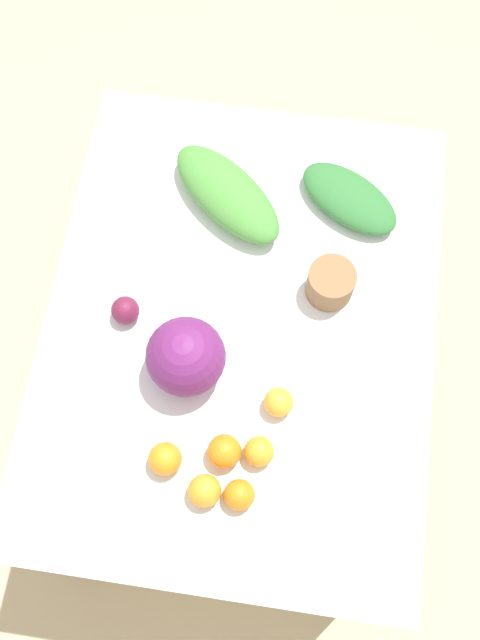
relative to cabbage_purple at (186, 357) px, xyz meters
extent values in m
plane|color=#C6B289|center=(0.13, -0.10, -0.82)|extent=(8.00, 8.00, 0.00)
cube|color=silver|center=(0.13, -0.10, -0.11)|extent=(1.25, 0.94, 0.03)
cylinder|color=olive|center=(-0.43, -0.52, -0.47)|extent=(0.06, 0.06, 0.70)
cylinder|color=olive|center=(0.70, -0.52, -0.47)|extent=(0.06, 0.06, 0.70)
cylinder|color=olive|center=(-0.43, 0.31, -0.47)|extent=(0.06, 0.06, 0.70)
cylinder|color=olive|center=(0.70, 0.31, -0.47)|extent=(0.06, 0.06, 0.70)
sphere|color=#6B2366|center=(0.00, 0.00, 0.00)|extent=(0.18, 0.18, 0.18)
cylinder|color=olive|center=(0.25, -0.31, -0.05)|extent=(0.12, 0.12, 0.09)
ellipsoid|color=#4C933D|center=(0.46, -0.02, -0.05)|extent=(0.34, 0.37, 0.09)
ellipsoid|color=#337538|center=(0.49, -0.33, -0.06)|extent=(0.27, 0.31, 0.06)
sphere|color=maroon|center=(0.11, 0.17, -0.06)|extent=(0.07, 0.07, 0.07)
sphere|color=orange|center=(-0.19, -0.12, -0.05)|extent=(0.08, 0.08, 0.08)
sphere|color=orange|center=(-0.22, 0.01, -0.05)|extent=(0.08, 0.08, 0.08)
sphere|color=#F9A833|center=(-0.06, -0.22, -0.06)|extent=(0.07, 0.07, 0.07)
sphere|color=orange|center=(-0.28, -0.09, -0.05)|extent=(0.07, 0.07, 0.07)
sphere|color=orange|center=(-0.28, -0.16, -0.06)|extent=(0.07, 0.07, 0.07)
sphere|color=orange|center=(-0.18, -0.19, -0.06)|extent=(0.07, 0.07, 0.07)
camera|label=1|loc=(-0.46, -0.19, 1.53)|focal=40.00mm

